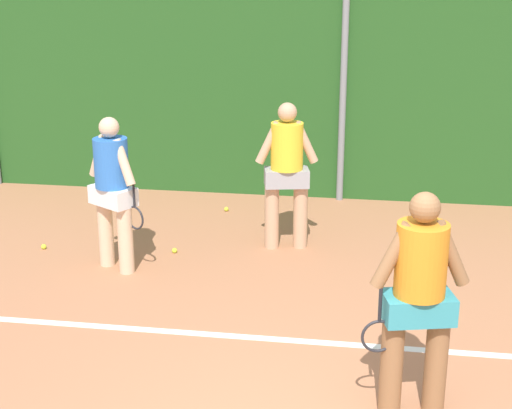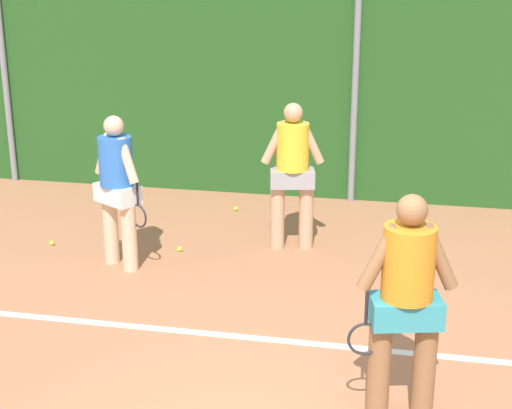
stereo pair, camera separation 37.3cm
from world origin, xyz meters
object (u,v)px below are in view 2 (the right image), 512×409
object	(u,v)px
player_backcourt_far	(292,168)
tennis_ball_2	(52,243)
player_foreground_near	(406,297)
player_midcourt	(117,184)
tennis_ball_7	(236,209)
tennis_ball_5	(180,249)

from	to	relation	value
player_backcourt_far	tennis_ball_2	size ratio (longest dim) A/B	28.28
player_foreground_near	tennis_ball_2	bearing A→B (deg)	-47.73
player_midcourt	tennis_ball_2	distance (m)	1.57
tennis_ball_7	tennis_ball_5	bearing A→B (deg)	-101.09
player_midcourt	tennis_ball_7	distance (m)	2.65
player_foreground_near	tennis_ball_2	world-z (taller)	player_foreground_near
player_foreground_near	player_midcourt	world-z (taller)	player_foreground_near
tennis_ball_2	tennis_ball_7	world-z (taller)	same
player_foreground_near	tennis_ball_7	world-z (taller)	player_foreground_near
player_midcourt	tennis_ball_7	size ratio (longest dim) A/B	27.80
tennis_ball_5	player_backcourt_far	bearing A→B (deg)	17.48
player_backcourt_far	tennis_ball_2	world-z (taller)	player_backcourt_far
player_backcourt_far	player_foreground_near	bearing A→B (deg)	100.45
player_backcourt_far	player_midcourt	bearing A→B (deg)	16.09
player_backcourt_far	tennis_ball_5	xyz separation A→B (m)	(-1.35, -0.43, -1.02)
player_foreground_near	player_midcourt	distance (m)	4.20
player_backcourt_far	tennis_ball_7	xyz separation A→B (m)	(-1.02, 1.28, -1.02)
tennis_ball_7	player_midcourt	bearing A→B (deg)	-111.11
tennis_ball_5	player_midcourt	bearing A→B (deg)	-133.32
player_backcourt_far	tennis_ball_7	world-z (taller)	player_backcourt_far
player_foreground_near	player_backcourt_far	xyz separation A→B (m)	(-1.45, 3.54, -0.01)
player_backcourt_far	tennis_ball_7	distance (m)	1.93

